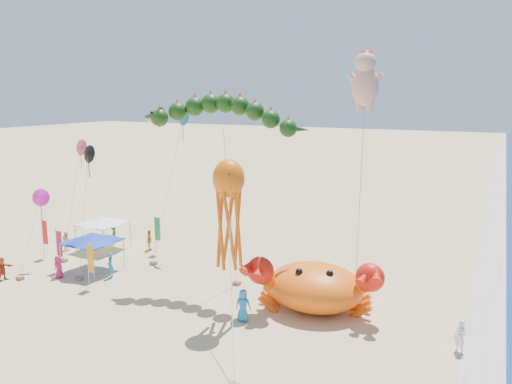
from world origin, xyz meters
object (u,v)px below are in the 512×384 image
Objects in this scene: dragon_kite at (221,119)px; canopy_blue at (92,239)px; crab_inflatable at (314,285)px; canopy_white at (103,221)px; cherub_kite at (365,79)px; octopus_kite at (229,206)px.

dragon_kite is 13.28m from canopy_blue.
crab_inflatable reaches higher than canopy_blue.
dragon_kite is 15.80m from canopy_white.
cherub_kite reaches higher than octopus_kite.
crab_inflatable is 20.04m from canopy_white.
octopus_kite is at bearing -109.34° from cherub_kite.
canopy_white is at bearing 156.55° from octopus_kite.
octopus_kite is 2.55× the size of canopy_white.
canopy_blue is (-9.87, -1.71, -8.71)m from dragon_kite.
dragon_kite is (-6.79, 0.87, 9.64)m from crab_inflatable.
cherub_kite is (7.15, 7.83, 2.53)m from dragon_kite.
cherub_kite is at bearing 87.62° from crab_inflatable.
canopy_white is (-15.83, 6.87, -4.22)m from octopus_kite.
cherub_kite is 22.52m from canopy_blue.
octopus_kite reaches higher than canopy_blue.
cherub_kite reaches higher than crab_inflatable.
octopus_kite reaches higher than crab_inflatable.
dragon_kite reaches higher than canopy_blue.
octopus_kite is (-4.23, -12.06, -7.03)m from cherub_kite.
canopy_blue is 5.30m from canopy_white.
dragon_kite is 6.83m from octopus_kite.
canopy_blue is at bearing 168.83° from octopus_kite.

